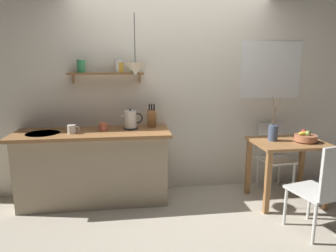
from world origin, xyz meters
TOP-DOWN VIEW (x-y plane):
  - ground_plane at (0.00, 0.00)m, footprint 14.00×14.00m
  - back_wall at (0.21, 0.65)m, footprint 6.80×0.11m
  - kitchen_counter at (-1.00, 0.32)m, footprint 1.83×0.63m
  - wall_shelf at (-0.80, 0.49)m, footprint 0.91×0.20m
  - dining_table at (1.34, 0.02)m, footprint 0.84×0.64m
  - dining_chair_near at (1.28, -0.74)m, footprint 0.48×0.52m
  - dining_chair_far at (1.37, 0.41)m, footprint 0.43×0.41m
  - fruit_bowl at (1.52, -0.03)m, footprint 0.26×0.26m
  - twig_vase at (1.16, 0.07)m, footprint 0.11×0.11m
  - electric_kettle at (-0.54, 0.38)m, footprint 0.26×0.17m
  - knife_block at (-0.28, 0.46)m, footprint 0.10×0.16m
  - coffee_mug_by_sink at (-1.22, 0.23)m, footprint 0.13×0.09m
  - coffee_mug_spare at (-0.87, 0.32)m, footprint 0.14×0.09m
  - pendant_lamp at (-0.48, 0.18)m, footprint 0.27×0.27m

SIDE VIEW (x-z plane):
  - ground_plane at x=0.00m, z-range 0.00..0.00m
  - kitchen_counter at x=-1.00m, z-range 0.01..0.90m
  - dining_chair_far at x=1.37m, z-range 0.05..0.94m
  - dining_chair_near at x=1.28m, z-range 0.03..0.99m
  - dining_table at x=1.34m, z-range 0.23..1.01m
  - fruit_bowl at x=1.52m, z-range 0.76..0.90m
  - twig_vase at x=1.16m, z-range 0.61..1.14m
  - coffee_mug_by_sink at x=-1.22m, z-range 0.90..1.00m
  - coffee_mug_spare at x=-0.87m, z-range 0.90..1.00m
  - electric_kettle at x=-0.54m, z-range 0.89..1.14m
  - knife_block at x=-0.28m, z-range 0.87..1.17m
  - back_wall at x=0.21m, z-range 0.00..2.70m
  - wall_shelf at x=-0.80m, z-range 1.47..1.76m
  - pendant_lamp at x=-0.48m, z-range 1.31..1.96m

